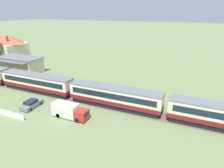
# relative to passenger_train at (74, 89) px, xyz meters

# --- Properties ---
(ground_plane) EXTENTS (600.00, 600.00, 0.00)m
(ground_plane) POSITION_rel_passenger_train_xyz_m (3.72, -0.23, -2.17)
(ground_plane) COLOR #707F51
(passenger_train) EXTENTS (74.28, 3.17, 3.91)m
(passenger_train) POSITION_rel_passenger_train_xyz_m (0.00, 0.00, 0.00)
(passenger_train) COLOR maroon
(passenger_train) RESTS_ON ground_plane
(railway_track) EXTENTS (143.12, 3.60, 0.04)m
(railway_track) POSITION_rel_passenger_train_xyz_m (3.26, 0.00, -2.16)
(railway_track) COLOR #665B51
(railway_track) RESTS_ON ground_plane
(station_building) EXTENTS (13.14, 7.52, 4.48)m
(station_building) POSITION_rel_passenger_train_xyz_m (-24.98, 9.54, 0.10)
(station_building) COLOR beige
(station_building) RESTS_ON ground_plane
(station_house_terracotta_roof) EXTENTS (13.61, 10.26, 9.01)m
(station_house_terracotta_roof) POSITION_rel_passenger_train_xyz_m (-40.89, 18.08, 2.48)
(station_house_terracotta_roof) COLOR beige
(station_house_terracotta_roof) RESTS_ON ground_plane
(parked_car_grey) EXTENTS (2.51, 4.57, 1.42)m
(parked_car_grey) POSITION_rel_passenger_train_xyz_m (-4.96, -6.59, -1.51)
(parked_car_grey) COLOR gray
(parked_car_grey) RESTS_ON ground_plane
(delivery_truck_red) EXTENTS (6.39, 2.05, 2.42)m
(delivery_truck_red) POSITION_rel_passenger_train_xyz_m (3.76, -6.77, -0.94)
(delivery_truck_red) COLOR #B2281E
(delivery_truck_red) RESTS_ON ground_plane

